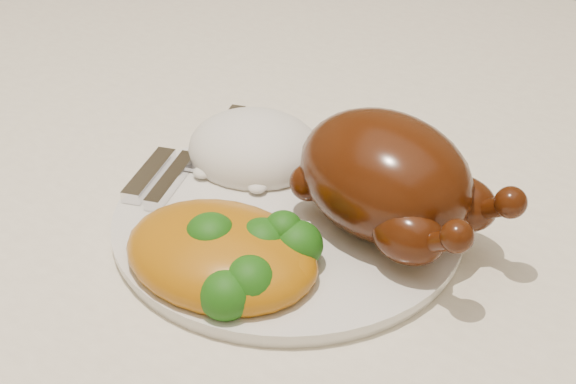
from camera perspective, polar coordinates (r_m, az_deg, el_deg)
The scene contains 7 objects.
dining_table at distance 0.75m, azimuth -1.99°, elevation -3.37°, with size 1.60×0.90×0.76m.
tablecloth at distance 0.71m, azimuth -2.11°, elevation 1.37°, with size 1.73×1.03×0.18m.
dinner_plate at distance 0.59m, azimuth 0.00°, elevation -2.06°, with size 0.25×0.25×0.01m, color white.
roast_chicken at distance 0.56m, azimuth 7.15°, elevation 0.98°, with size 0.17×0.13×0.09m.
rice_mound at distance 0.64m, azimuth -2.38°, elevation 3.02°, with size 0.13×0.12×0.06m.
mac_and_cheese at distance 0.53m, azimuth -3.95°, elevation -4.57°, with size 0.15×0.12×0.05m.
cutlery at distance 0.64m, azimuth -7.57°, elevation 1.96°, with size 0.06×0.17×0.01m.
Camera 1 is at (0.38, -0.46, 1.12)m, focal length 50.00 mm.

